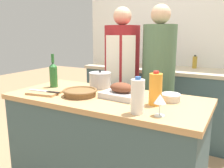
# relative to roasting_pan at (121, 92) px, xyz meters

# --- Properties ---
(kitchen_island) EXTENTS (1.58, 0.72, 0.86)m
(kitchen_island) POSITION_rel_roasting_pan_xyz_m (-0.13, -0.03, -0.48)
(kitchen_island) COLOR #3D565B
(kitchen_island) RESTS_ON ground_plane
(back_counter) EXTENTS (1.99, 0.60, 0.91)m
(back_counter) POSITION_rel_roasting_pan_xyz_m (-0.13, 1.37, -0.45)
(back_counter) COLOR #3D565B
(back_counter) RESTS_ON ground_plane
(back_wall) EXTENTS (2.49, 0.10, 2.55)m
(back_wall) POSITION_rel_roasting_pan_xyz_m (-0.13, 1.72, 0.37)
(back_wall) COLOR silver
(back_wall) RESTS_ON ground_plane
(roasting_pan) EXTENTS (0.31, 0.25, 0.12)m
(roasting_pan) POSITION_rel_roasting_pan_xyz_m (0.00, 0.00, 0.00)
(roasting_pan) COLOR #BCBCC1
(roasting_pan) RESTS_ON kitchen_island
(wicker_basket) EXTENTS (0.28, 0.28, 0.05)m
(wicker_basket) POSITION_rel_roasting_pan_xyz_m (-0.31, -0.11, -0.02)
(wicker_basket) COLOR brown
(wicker_basket) RESTS_ON kitchen_island
(cutting_board) EXTENTS (0.28, 0.22, 0.02)m
(cutting_board) POSITION_rel_roasting_pan_xyz_m (-0.61, -0.20, -0.04)
(cutting_board) COLOR #AD7F51
(cutting_board) RESTS_ON kitchen_island
(stock_pot) EXTENTS (0.20, 0.20, 0.17)m
(stock_pot) POSITION_rel_roasting_pan_xyz_m (-0.33, 0.21, 0.03)
(stock_pot) COLOR #B7B7BC
(stock_pot) RESTS_ON kitchen_island
(mixing_bowl) EXTENTS (0.15, 0.15, 0.06)m
(mixing_bowl) POSITION_rel_roasting_pan_xyz_m (0.36, 0.09, -0.01)
(mixing_bowl) COLOR beige
(mixing_bowl) RESTS_ON kitchen_island
(juice_jug) EXTENTS (0.09, 0.09, 0.24)m
(juice_jug) POSITION_rel_roasting_pan_xyz_m (0.29, -0.05, 0.07)
(juice_jug) COLOR orange
(juice_jug) RESTS_ON kitchen_island
(milk_jug) EXTENTS (0.09, 0.09, 0.23)m
(milk_jug) POSITION_rel_roasting_pan_xyz_m (0.25, -0.28, 0.06)
(milk_jug) COLOR white
(milk_jug) RESTS_ON kitchen_island
(wine_bottle_green) EXTENTS (0.07, 0.07, 0.31)m
(wine_bottle_green) POSITION_rel_roasting_pan_xyz_m (-0.72, 0.03, 0.08)
(wine_bottle_green) COLOR #28662D
(wine_bottle_green) RESTS_ON kitchen_island
(wine_glass_left) EXTENTS (0.07, 0.07, 0.14)m
(wine_glass_left) POSITION_rel_roasting_pan_xyz_m (0.39, -0.26, 0.06)
(wine_glass_left) COLOR silver
(wine_glass_left) RESTS_ON kitchen_island
(knife_chef) EXTENTS (0.30, 0.06, 0.01)m
(knife_chef) POSITION_rel_roasting_pan_xyz_m (-0.61, -0.20, -0.02)
(knife_chef) COLOR #B7B7BC
(knife_chef) RESTS_ON cutting_board
(stand_mixer) EXTENTS (0.18, 0.14, 0.29)m
(stand_mixer) POSITION_rel_roasting_pan_xyz_m (-0.29, 1.44, 0.13)
(stand_mixer) COLOR #333842
(stand_mixer) RESTS_ON back_counter
(condiment_bottle_tall) EXTENTS (0.05, 0.05, 0.15)m
(condiment_bottle_tall) POSITION_rel_roasting_pan_xyz_m (-0.03, 1.42, 0.08)
(condiment_bottle_tall) COLOR #332D28
(condiment_bottle_tall) RESTS_ON back_counter
(condiment_bottle_short) EXTENTS (0.06, 0.06, 0.17)m
(condiment_bottle_short) POSITION_rel_roasting_pan_xyz_m (0.26, 1.53, 0.09)
(condiment_bottle_short) COLOR #B28E2D
(condiment_bottle_short) RESTS_ON back_counter
(person_cook_aproned) EXTENTS (0.39, 0.41, 1.62)m
(person_cook_aproned) POSITION_rel_roasting_pan_xyz_m (-0.33, 0.67, -0.02)
(person_cook_aproned) COLOR beige
(person_cook_aproned) RESTS_ON ground_plane
(person_cook_guest) EXTENTS (0.33, 0.33, 1.62)m
(person_cook_guest) POSITION_rel_roasting_pan_xyz_m (0.07, 0.67, -0.01)
(person_cook_guest) COLOR beige
(person_cook_guest) RESTS_ON ground_plane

